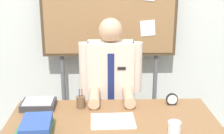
{
  "coord_description": "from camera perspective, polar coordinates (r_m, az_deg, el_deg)",
  "views": [
    {
      "loc": [
        -0.07,
        -2.03,
        1.76
      ],
      "look_at": [
        0.0,
        0.18,
        1.08
      ],
      "focal_mm": 49.96,
      "sensor_mm": 36.0,
      "label": 1
    }
  ],
  "objects": [
    {
      "name": "person",
      "position": [
        2.84,
        -0.25,
        -6.07
      ],
      "size": [
        0.55,
        0.56,
        1.39
      ],
      "color": "#2D2D33",
      "rests_on": "ground_plane"
    },
    {
      "name": "open_notebook",
      "position": [
        2.26,
        0.27,
        -9.84
      ],
      "size": [
        0.32,
        0.24,
        0.01
      ],
      "primitive_type": "cube",
      "rotation": [
        0.0,
        0.0,
        0.02
      ],
      "color": "white",
      "rests_on": "desk"
    },
    {
      "name": "book_stack",
      "position": [
        2.14,
        -13.88,
        -10.76
      ],
      "size": [
        0.23,
        0.29,
        0.1
      ],
      "color": "#337F47",
      "rests_on": "desk"
    },
    {
      "name": "back_wall",
      "position": [
        3.34,
        -0.59,
        10.02
      ],
      "size": [
        6.4,
        0.08,
        2.7
      ],
      "primitive_type": "cube",
      "color": "silver",
      "rests_on": "ground_plane"
    },
    {
      "name": "bulletin_board",
      "position": [
        3.13,
        -0.51,
        10.31
      ],
      "size": [
        1.36,
        0.09,
        1.91
      ],
      "color": "#4C3823",
      "rests_on": "ground_plane"
    },
    {
      "name": "pen_holder",
      "position": [
        2.47,
        -5.72,
        -6.38
      ],
      "size": [
        0.07,
        0.07,
        0.16
      ],
      "color": "brown",
      "rests_on": "desk"
    },
    {
      "name": "desk",
      "position": [
        2.32,
        0.14,
        -11.8
      ],
      "size": [
        1.52,
        0.77,
        0.73
      ],
      "color": "brown",
      "rests_on": "ground_plane"
    },
    {
      "name": "desk_clock",
      "position": [
        2.56,
        10.92,
        -5.89
      ],
      "size": [
        0.1,
        0.04,
        0.1
      ],
      "color": "black",
      "rests_on": "desk"
    },
    {
      "name": "paper_tray",
      "position": [
        2.54,
        -13.3,
        -6.63
      ],
      "size": [
        0.26,
        0.2,
        0.06
      ],
      "color": "#333338",
      "rests_on": "desk"
    },
    {
      "name": "coffee_mug",
      "position": [
        2.12,
        11.34,
        -10.89
      ],
      "size": [
        0.09,
        0.09,
        0.09
      ],
      "primitive_type": "cylinder",
      "color": "white",
      "rests_on": "desk"
    }
  ]
}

